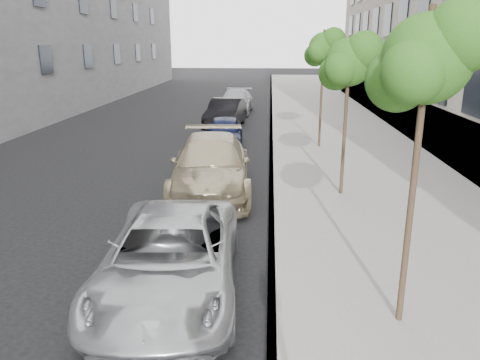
# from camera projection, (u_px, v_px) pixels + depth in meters

# --- Properties ---
(sidewalk) EXTENTS (6.40, 72.00, 0.14)m
(sidewalk) POSITION_uv_depth(u_px,v_px,m) (322.00, 115.00, 28.96)
(sidewalk) COLOR gray
(sidewalk) RESTS_ON ground
(curb) EXTENTS (0.15, 72.00, 0.14)m
(curb) POSITION_uv_depth(u_px,v_px,m) (271.00, 114.00, 29.15)
(curb) COLOR #9E9B93
(curb) RESTS_ON ground
(tree_near) EXTENTS (1.60, 1.40, 4.82)m
(tree_near) POSITION_uv_depth(u_px,v_px,m) (429.00, 59.00, 6.33)
(tree_near) COLOR #38281C
(tree_near) RESTS_ON sidewalk
(tree_mid) EXTENTS (1.66, 1.46, 4.55)m
(tree_mid) POSITION_uv_depth(u_px,v_px,m) (350.00, 62.00, 12.64)
(tree_mid) COLOR #38281C
(tree_mid) RESTS_ON sidewalk
(tree_far) EXTENTS (1.60, 1.40, 4.82)m
(tree_far) POSITION_uv_depth(u_px,v_px,m) (324.00, 48.00, 18.77)
(tree_far) COLOR #38281C
(tree_far) RESTS_ON sidewalk
(minivan) EXTENTS (2.67, 5.25, 1.42)m
(minivan) POSITION_uv_depth(u_px,v_px,m) (170.00, 258.00, 8.30)
(minivan) COLOR #B1B2B5
(minivan) RESTS_ON ground
(suv) EXTENTS (2.78, 5.87, 1.65)m
(suv) POSITION_uv_depth(u_px,v_px,m) (211.00, 165.00, 14.08)
(suv) COLOR tan
(suv) RESTS_ON ground
(sedan_blue) EXTENTS (1.70, 3.86, 1.29)m
(sedan_blue) POSITION_uv_depth(u_px,v_px,m) (225.00, 132.00, 20.33)
(sedan_blue) COLOR #101537
(sedan_blue) RESTS_ON ground
(sedan_black) EXTENTS (2.06, 4.71, 1.50)m
(sedan_black) POSITION_uv_depth(u_px,v_px,m) (226.00, 113.00, 24.90)
(sedan_black) COLOR black
(sedan_black) RESTS_ON ground
(sedan_rear) EXTENTS (2.23, 5.08, 1.45)m
(sedan_rear) POSITION_uv_depth(u_px,v_px,m) (236.00, 102.00, 30.05)
(sedan_rear) COLOR gray
(sedan_rear) RESTS_ON ground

